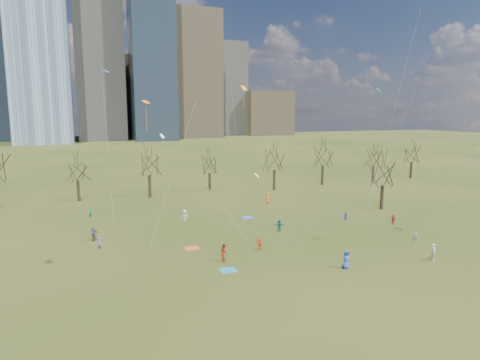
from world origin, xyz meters
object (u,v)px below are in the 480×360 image
object	(u,v)px
blanket_teal	(228,270)
person_1	(434,252)
person_0	(346,259)
person_2	(224,252)
blanket_navy	(248,217)
person_4	(260,243)
blanket_crimson	(192,248)

from	to	relation	value
blanket_teal	person_1	size ratio (longest dim) A/B	0.88
person_0	person_2	distance (m)	12.20
blanket_teal	blanket_navy	bearing A→B (deg)	63.71
blanket_teal	person_1	bearing A→B (deg)	-12.73
person_0	person_4	distance (m)	9.92
person_0	person_1	bearing A→B (deg)	-19.17
person_0	blanket_teal	bearing A→B (deg)	150.12
person_1	person_4	size ratio (longest dim) A/B	1.16
blanket_navy	person_0	world-z (taller)	person_0
blanket_crimson	person_4	size ratio (longest dim) A/B	1.02
person_0	blanket_navy	bearing A→B (deg)	82.07
person_0	person_4	bearing A→B (deg)	113.33
blanket_navy	person_1	world-z (taller)	person_1
person_1	person_4	bearing A→B (deg)	93.21
blanket_teal	person_4	xyz separation A→B (m)	(5.24, 4.56, 0.77)
blanket_teal	person_4	world-z (taller)	person_4
blanket_teal	blanket_crimson	distance (m)	7.96
blanket_teal	blanket_crimson	xyz separation A→B (m)	(-1.68, 7.78, 0.00)
person_4	blanket_crimson	bearing A→B (deg)	17.51
person_1	person_2	size ratio (longest dim) A/B	0.97
person_1	person_2	distance (m)	21.60
person_1	person_2	xyz separation A→B (m)	(-20.33, 7.31, 0.03)
person_2	person_4	size ratio (longest dim) A/B	1.19
blanket_navy	person_4	world-z (taller)	person_4
person_0	person_1	size ratio (longest dim) A/B	1.03
person_0	person_4	xyz separation A→B (m)	(-5.77, 8.07, -0.15)
blanket_crimson	person_4	bearing A→B (deg)	-24.94
person_4	blanket_navy	bearing A→B (deg)	-63.48
person_0	person_4	world-z (taller)	person_0
person_1	blanket_crimson	bearing A→B (deg)	94.95
blanket_navy	person_2	bearing A→B (deg)	-118.61
blanket_teal	person_0	xyz separation A→B (m)	(11.01, -3.51, 0.92)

